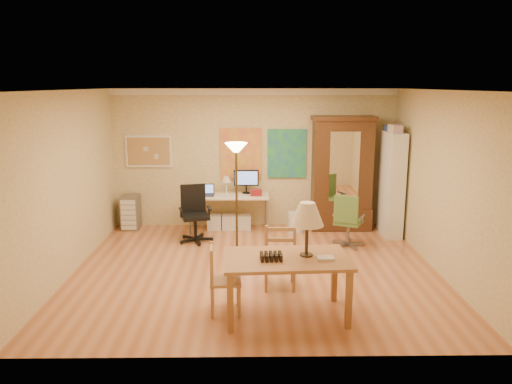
{
  "coord_description": "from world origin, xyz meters",
  "views": [
    {
      "loc": [
        -0.09,
        -7.21,
        2.78
      ],
      "look_at": [
        0.01,
        0.3,
        1.15
      ],
      "focal_mm": 35.0,
      "sensor_mm": 36.0,
      "label": 1
    }
  ],
  "objects_px": {
    "dining_table": "(294,245)",
    "bookshelf": "(392,185)",
    "computer_desk": "(230,208)",
    "armoire": "(341,180)",
    "office_chair_black": "(195,226)",
    "office_chair_green": "(347,233)"
  },
  "relations": [
    {
      "from": "computer_desk",
      "to": "armoire",
      "type": "distance_m",
      "value": 2.22
    },
    {
      "from": "armoire",
      "to": "bookshelf",
      "type": "relative_size",
      "value": 1.14
    },
    {
      "from": "computer_desk",
      "to": "office_chair_black",
      "type": "relative_size",
      "value": 1.51
    },
    {
      "from": "dining_table",
      "to": "bookshelf",
      "type": "height_order",
      "value": "bookshelf"
    },
    {
      "from": "dining_table",
      "to": "office_chair_black",
      "type": "height_order",
      "value": "dining_table"
    },
    {
      "from": "computer_desk",
      "to": "dining_table",
      "type": "bearing_deg",
      "value": -76.26
    },
    {
      "from": "bookshelf",
      "to": "armoire",
      "type": "bearing_deg",
      "value": 152.74
    },
    {
      "from": "computer_desk",
      "to": "office_chair_green",
      "type": "relative_size",
      "value": 1.63
    },
    {
      "from": "office_chair_black",
      "to": "armoire",
      "type": "bearing_deg",
      "value": 16.01
    },
    {
      "from": "computer_desk",
      "to": "office_chair_black",
      "type": "xyz_separation_m",
      "value": [
        -0.61,
        -0.71,
        -0.15
      ]
    },
    {
      "from": "computer_desk",
      "to": "bookshelf",
      "type": "height_order",
      "value": "bookshelf"
    },
    {
      "from": "computer_desk",
      "to": "bookshelf",
      "type": "distance_m",
      "value": 3.07
    },
    {
      "from": "dining_table",
      "to": "bookshelf",
      "type": "bearing_deg",
      "value": 57.69
    },
    {
      "from": "dining_table",
      "to": "office_chair_green",
      "type": "xyz_separation_m",
      "value": [
        1.18,
        2.63,
        -0.64
      ]
    },
    {
      "from": "dining_table",
      "to": "computer_desk",
      "type": "distance_m",
      "value": 3.82
    },
    {
      "from": "office_chair_black",
      "to": "armoire",
      "type": "xyz_separation_m",
      "value": [
        2.76,
        0.79,
        0.68
      ]
    },
    {
      "from": "office_chair_black",
      "to": "office_chair_green",
      "type": "xyz_separation_m",
      "value": [
        2.69,
        -0.35,
        -0.02
      ]
    },
    {
      "from": "office_chair_black",
      "to": "office_chair_green",
      "type": "relative_size",
      "value": 1.08
    },
    {
      "from": "bookshelf",
      "to": "computer_desk",
      "type": "bearing_deg",
      "value": 173.24
    },
    {
      "from": "dining_table",
      "to": "office_chair_black",
      "type": "distance_m",
      "value": 3.39
    },
    {
      "from": "armoire",
      "to": "dining_table",
      "type": "bearing_deg",
      "value": -108.36
    },
    {
      "from": "armoire",
      "to": "bookshelf",
      "type": "bearing_deg",
      "value": -27.26
    }
  ]
}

